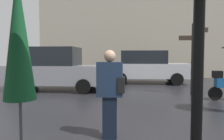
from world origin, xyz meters
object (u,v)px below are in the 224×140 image
parked_car_right (146,67)px  street_signpost (192,52)px  pedestrian_with_bag (111,89)px  folded_patio_umbrella_near (19,41)px  parked_car_left (54,69)px

parked_car_right → street_signpost: bearing=116.6°
pedestrian_with_bag → parked_car_right: size_ratio=0.37×
street_signpost → folded_patio_umbrella_near: bearing=-120.6°
folded_patio_umbrella_near → pedestrian_with_bag: bearing=56.3°
folded_patio_umbrella_near → parked_car_right: bearing=77.6°
pedestrian_with_bag → parked_car_right: bearing=-127.2°
pedestrian_with_bag → parked_car_right: (1.19, 8.32, 0.01)m
parked_car_left → street_signpost: street_signpost is taller
folded_patio_umbrella_near → street_signpost: (3.66, 6.19, 0.00)m
folded_patio_umbrella_near → street_signpost: 7.19m
street_signpost → pedestrian_with_bag: bearing=-119.7°
folded_patio_umbrella_near → parked_car_right: (2.13, 9.74, -0.76)m
folded_patio_umbrella_near → parked_car_right: size_ratio=0.57×
parked_car_left → pedestrian_with_bag: bearing=133.9°
folded_patio_umbrella_near → parked_car_right: 9.99m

